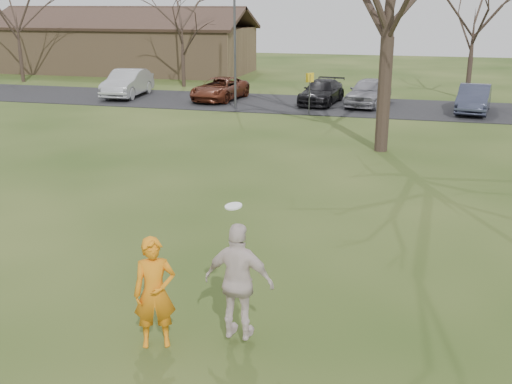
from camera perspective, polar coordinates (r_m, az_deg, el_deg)
ground at (r=10.16m, az=-5.96°, el=-14.72°), size 120.00×120.00×0.00m
parking_strip at (r=33.60m, az=9.27°, el=7.90°), size 62.00×6.50×0.04m
player_defender at (r=10.00m, az=-9.46°, el=-9.29°), size 0.80×0.68×1.87m
car_1 at (r=37.34m, az=-11.94°, el=9.94°), size 2.10×4.95×1.59m
car_2 at (r=35.33m, az=-3.42°, el=9.62°), size 2.61×4.78×1.27m
car_3 at (r=34.16m, az=6.17°, el=9.30°), size 2.29×4.59×1.28m
car_4 at (r=33.78m, az=10.50°, el=9.20°), size 2.53×4.63×1.49m
car_5 at (r=33.02m, az=19.72°, el=8.22°), size 2.06×4.41×1.40m
catching_play at (r=9.81m, az=-1.59°, el=-8.39°), size 1.17×0.53×2.29m
building at (r=51.64m, az=-12.24°, el=13.09°), size 20.60×8.50×5.14m
lamp_post at (r=31.90m, az=-2.01°, el=14.76°), size 0.34×0.34×6.27m
sign_yellow at (r=30.71m, az=5.04°, el=9.89°), size 0.35×0.35×2.08m
small_tree_row at (r=38.13m, az=17.15°, el=14.33°), size 55.00×5.90×8.50m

